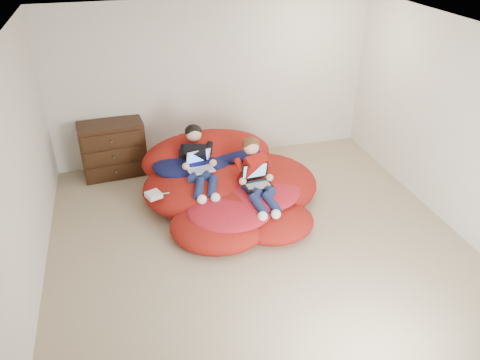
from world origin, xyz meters
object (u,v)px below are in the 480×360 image
at_px(younger_boy, 256,173).
at_px(laptop_white, 200,164).
at_px(beanbag_pile, 227,185).
at_px(dresser, 113,149).
at_px(older_boy, 198,158).
at_px(laptop_black, 257,179).

distance_m(younger_boy, laptop_white, 0.78).
distance_m(beanbag_pile, younger_boy, 0.62).
height_order(dresser, older_boy, older_boy).
bearing_deg(laptop_black, laptop_white, 143.35).
bearing_deg(laptop_black, older_boy, 138.61).
relative_size(older_boy, laptop_black, 3.06).
distance_m(older_boy, laptop_white, 0.10).
xyz_separation_m(younger_boy, laptop_white, (-0.65, 0.44, -0.01)).
relative_size(beanbag_pile, younger_boy, 2.44).
height_order(dresser, younger_boy, younger_boy).
bearing_deg(younger_boy, laptop_white, 145.79).
height_order(older_boy, younger_boy, older_boy).
relative_size(laptop_white, laptop_black, 1.03).
distance_m(dresser, laptop_white, 1.64).
height_order(dresser, beanbag_pile, dresser).
height_order(dresser, laptop_white, dresser).
bearing_deg(older_boy, younger_boy, -39.25).
bearing_deg(younger_boy, older_boy, 140.75).
height_order(dresser, laptop_black, dresser).
bearing_deg(older_boy, laptop_black, -41.39).
xyz_separation_m(beanbag_pile, older_boy, (-0.36, 0.13, 0.41)).
bearing_deg(laptop_white, beanbag_pile, -6.06).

